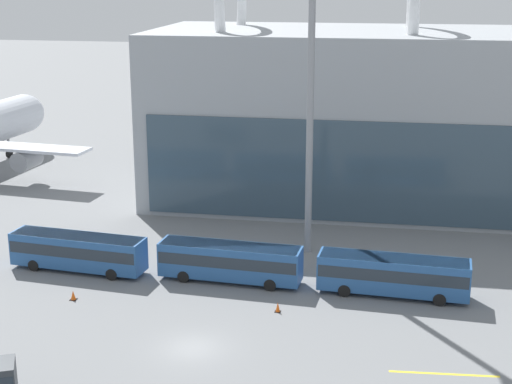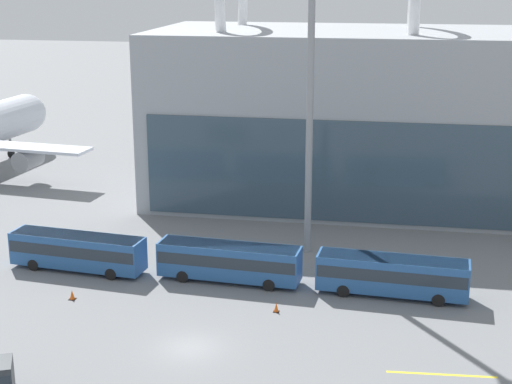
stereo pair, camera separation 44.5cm
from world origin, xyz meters
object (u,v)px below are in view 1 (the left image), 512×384
airliner_at_gate_far (397,126)px  traffic_cone_1 (278,307)px  shuttle_bus_1 (230,260)px  traffic_cone_0 (73,295)px  shuttle_bus_0 (78,250)px  shuttle_bus_2 (393,273)px  floodlight_mast (311,54)px

airliner_at_gate_far → traffic_cone_1: bearing=-178.7°
shuttle_bus_1 → traffic_cone_0: size_ratio=15.72×
traffic_cone_0 → traffic_cone_1: bearing=1.8°
shuttle_bus_0 → shuttle_bus_2: 26.54m
airliner_at_gate_far → floodlight_mast: 35.55m
airliner_at_gate_far → traffic_cone_0: bearing=163.9°
traffic_cone_1 → shuttle_bus_0: bearing=163.2°
shuttle_bus_0 → traffic_cone_0: (1.92, -5.94, -1.50)m
shuttle_bus_2 → floodlight_mast: (-7.71, 8.84, 16.09)m
floodlight_mast → shuttle_bus_1: bearing=-124.2°
shuttle_bus_1 → shuttle_bus_2: same height
shuttle_bus_1 → traffic_cone_1: shuttle_bus_1 is taller
traffic_cone_1 → airliner_at_gate_far: bearing=79.3°
shuttle_bus_1 → floodlight_mast: (5.56, 8.17, 16.09)m
shuttle_bus_0 → shuttle_bus_2: size_ratio=1.01×
shuttle_bus_0 → shuttle_bus_1: bearing=5.9°
traffic_cone_0 → floodlight_mast: bearing=39.6°
shuttle_bus_0 → traffic_cone_1: 18.88m
airliner_at_gate_far → shuttle_bus_2: bearing=-168.2°
airliner_at_gate_far → floodlight_mast: floodlight_mast is taller
shuttle_bus_1 → traffic_cone_0: 12.84m
shuttle_bus_1 → floodlight_mast: 18.89m
shuttle_bus_0 → shuttle_bus_2: (26.53, -0.80, 0.00)m
shuttle_bus_2 → traffic_cone_0: (-24.61, -5.14, -1.50)m
airliner_at_gate_far → shuttle_bus_1: 42.91m
shuttle_bus_1 → shuttle_bus_2: 13.28m
shuttle_bus_1 → traffic_cone_0: shuttle_bus_1 is taller
traffic_cone_0 → airliner_at_gate_far: bearing=61.9°
airliner_at_gate_far → floodlight_mast: size_ratio=1.27×
shuttle_bus_2 → traffic_cone_1: bearing=-147.4°
traffic_cone_0 → shuttle_bus_2: bearing=11.8°
shuttle_bus_0 → shuttle_bus_1: size_ratio=1.00×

